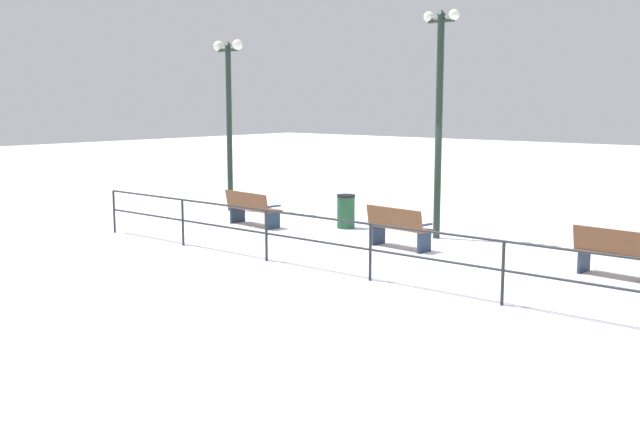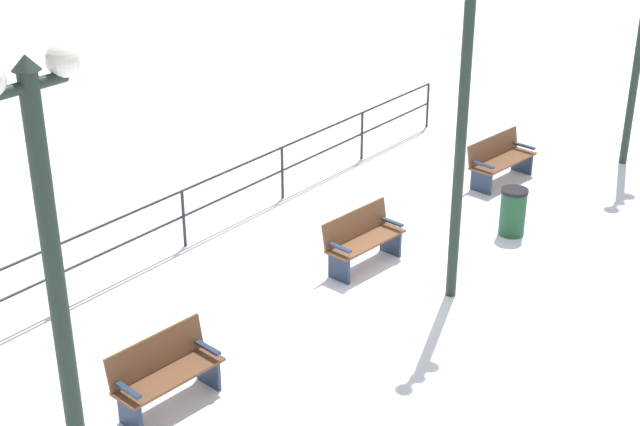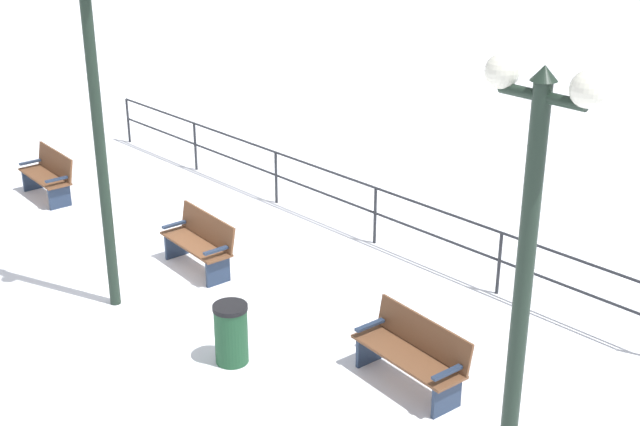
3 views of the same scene
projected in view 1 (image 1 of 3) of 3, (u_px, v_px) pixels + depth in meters
The scene contains 8 objects.
ground_plane at pixel (404, 247), 15.85m from camera, with size 80.00×80.00×0.00m, color white.
bench_nearest at pixel (615, 252), 13.05m from camera, with size 0.62×1.42×0.88m.
bench_second at pixel (399, 227), 15.65m from camera, with size 0.63×1.46×0.87m.
bench_third at pixel (252, 208), 18.47m from camera, with size 0.71×1.60×0.85m.
lamppost_middle at pixel (439, 102), 16.49m from camera, with size 0.23×0.85×4.95m.
lamppost_far at pixel (229, 100), 20.73m from camera, with size 0.28×1.02×4.63m.
waterfront_railing at pixel (315, 233), 13.63m from camera, with size 0.05×12.28×0.99m.
trash_bin at pixel (346, 211), 18.20m from camera, with size 0.44×0.44×0.81m.
Camera 1 is at (-13.00, -8.75, 3.03)m, focal length 42.89 mm.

